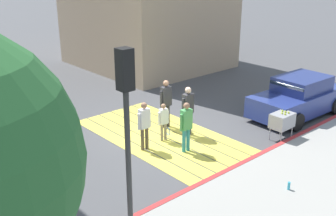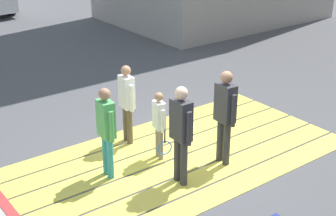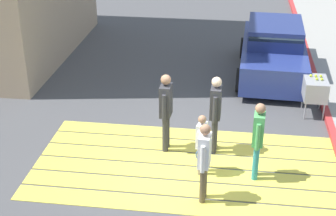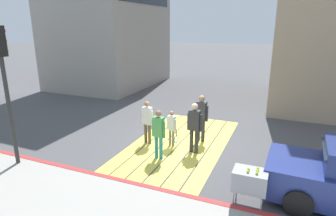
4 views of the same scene
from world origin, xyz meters
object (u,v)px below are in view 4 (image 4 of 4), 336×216
pedestrian_child_with_racket (172,127)px  pedestrian_adult_side (194,124)px  traffic_light_corner (4,69)px  pedestrian_adult_lead (158,131)px  pedestrian_teen_behind (201,115)px  pedestrian_adult_trailing (147,119)px  tennis_ball_cart (250,180)px

pedestrian_child_with_racket → pedestrian_adult_side: bearing=-103.6°
traffic_light_corner → pedestrian_adult_lead: 4.86m
traffic_light_corner → pedestrian_teen_behind: traffic_light_corner is taller
pedestrian_child_with_racket → pedestrian_adult_lead: bearing=179.2°
pedestrian_adult_trailing → pedestrian_adult_side: (-0.11, -1.83, 0.09)m
traffic_light_corner → tennis_ball_cart: bearing=-84.4°
tennis_ball_cart → traffic_light_corner: bearing=95.6°
pedestrian_adult_lead → pedestrian_teen_behind: bearing=-23.8°
traffic_light_corner → pedestrian_adult_side: bearing=-57.3°
traffic_light_corner → pedestrian_adult_side: 5.99m
traffic_light_corner → pedestrian_adult_trailing: (3.16, -2.92, -2.09)m
pedestrian_adult_lead → pedestrian_adult_trailing: pedestrian_adult_lead is taller
pedestrian_adult_lead → pedestrian_child_with_racket: (1.10, -0.02, -0.22)m
tennis_ball_cart → pedestrian_child_with_racket: size_ratio=0.77×
traffic_light_corner → pedestrian_adult_side: size_ratio=2.40×
pedestrian_adult_trailing → pedestrian_child_with_racket: (0.11, -0.92, -0.19)m
traffic_light_corner → pedestrian_child_with_racket: (3.27, -3.84, -2.29)m
pedestrian_adult_lead → pedestrian_adult_side: 1.28m
tennis_ball_cart → pedestrian_adult_trailing: 4.69m
pedestrian_adult_side → traffic_light_corner: bearing=122.7°
pedestrian_adult_trailing → pedestrian_adult_side: size_ratio=0.92×
traffic_light_corner → tennis_ball_cart: (0.68, -6.90, -2.34)m
pedestrian_adult_trailing → pedestrian_adult_lead: bearing=-137.7°
tennis_ball_cart → pedestrian_child_with_racket: pedestrian_child_with_racket is taller
tennis_ball_cart → pedestrian_adult_lead: size_ratio=0.61×
pedestrian_child_with_racket → pedestrian_teen_behind: bearing=-45.0°
traffic_light_corner → pedestrian_teen_behind: size_ratio=2.37×
pedestrian_adult_lead → pedestrian_adult_trailing: (0.99, 0.90, -0.02)m
tennis_ball_cart → pedestrian_adult_lead: 3.43m
pedestrian_teen_behind → pedestrian_child_with_racket: size_ratio=1.35×
tennis_ball_cart → pedestrian_adult_side: (2.37, 2.15, 0.33)m
pedestrian_adult_side → pedestrian_child_with_racket: 0.98m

